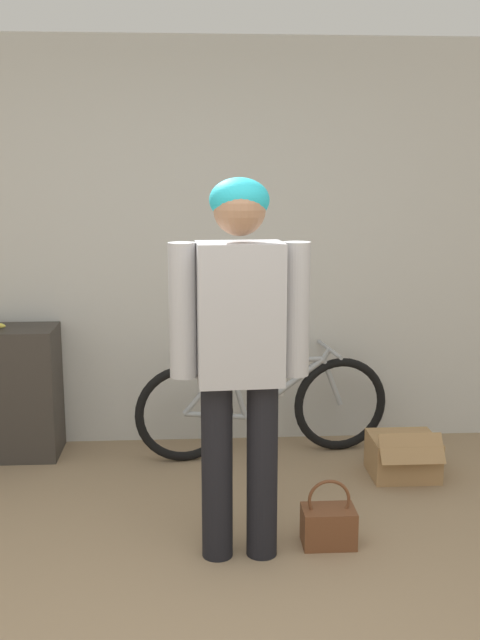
{
  "coord_description": "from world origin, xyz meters",
  "views": [
    {
      "loc": [
        -0.0,
        -2.16,
        1.77
      ],
      "look_at": [
        0.2,
        1.08,
        1.13
      ],
      "focal_mm": 42.0,
      "sensor_mm": 36.0,
      "label": 1
    }
  ],
  "objects_px": {
    "handbag": "(329,524)",
    "cardboard_box": "(403,456)",
    "bicycle": "(264,406)",
    "person": "(240,336)"
  },
  "relations": [
    {
      "from": "bicycle",
      "to": "handbag",
      "type": "bearing_deg",
      "value": -87.71
    },
    {
      "from": "person",
      "to": "handbag",
      "type": "height_order",
      "value": "person"
    },
    {
      "from": "handbag",
      "to": "person",
      "type": "bearing_deg",
      "value": -170.89
    },
    {
      "from": "person",
      "to": "cardboard_box",
      "type": "height_order",
      "value": "person"
    },
    {
      "from": "handbag",
      "to": "cardboard_box",
      "type": "distance_m",
      "value": 1.0
    },
    {
      "from": "person",
      "to": "handbag",
      "type": "distance_m",
      "value": 1.05
    },
    {
      "from": "handbag",
      "to": "cardboard_box",
      "type": "xyz_separation_m",
      "value": [
        0.59,
        0.81,
        0.02
      ]
    },
    {
      "from": "person",
      "to": "bicycle",
      "type": "distance_m",
      "value": 1.47
    },
    {
      "from": "bicycle",
      "to": "handbag",
      "type": "distance_m",
      "value": 1.22
    },
    {
      "from": "person",
      "to": "bicycle",
      "type": "height_order",
      "value": "person"
    }
  ]
}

